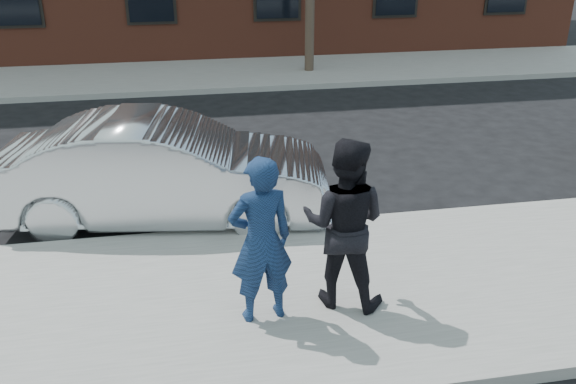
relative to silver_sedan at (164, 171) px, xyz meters
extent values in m
plane|color=black|center=(-0.46, -2.30, -0.79)|extent=(100.00, 100.00, 0.00)
cube|color=gray|center=(-0.46, -2.55, -0.72)|extent=(50.00, 3.50, 0.15)
cube|color=#999691|center=(-0.46, -0.75, -0.72)|extent=(50.00, 0.10, 0.15)
cube|color=gray|center=(-0.46, 8.95, -0.72)|extent=(50.00, 3.50, 0.15)
cube|color=#999691|center=(-0.46, 7.15, -0.72)|extent=(50.00, 0.10, 0.15)
imported|color=#B7BABF|center=(0.00, 0.00, 0.00)|extent=(5.00, 2.34, 1.59)
imported|color=navy|center=(1.04, -2.91, 0.30)|extent=(0.75, 0.56, 1.90)
cube|color=black|center=(0.95, -2.70, 0.64)|extent=(0.09, 0.14, 0.08)
imported|color=black|center=(1.98, -2.76, 0.34)|extent=(1.19, 1.09, 1.97)
cube|color=black|center=(1.92, -2.53, 0.38)|extent=(0.10, 0.15, 0.06)
camera|label=1|loc=(0.32, -8.48, 3.40)|focal=38.00mm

